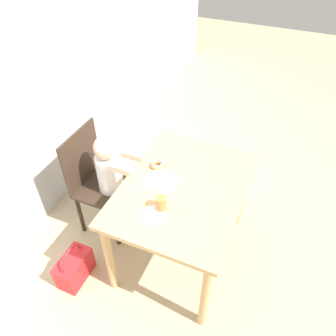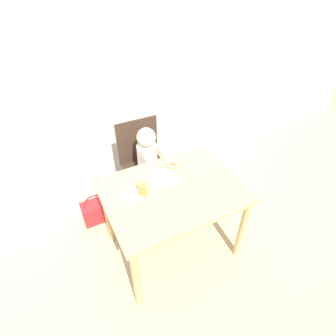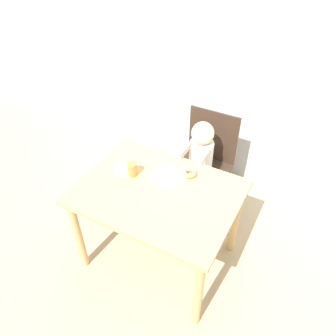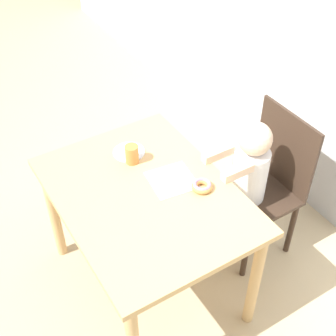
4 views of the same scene
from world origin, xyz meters
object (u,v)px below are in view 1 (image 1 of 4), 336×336
object	(u,v)px
handbag	(74,267)
cup	(161,203)
chair	(99,180)
child_figure	(112,182)
donut	(157,164)

from	to	relation	value
handbag	cup	size ratio (longest dim) A/B	3.38
chair	child_figure	size ratio (longest dim) A/B	0.97
cup	donut	bearing A→B (deg)	28.37
chair	cup	bearing A→B (deg)	-112.46
donut	handbag	distance (m)	1.03
chair	donut	xyz separation A→B (m)	(0.07, -0.52, 0.30)
donut	cup	world-z (taller)	cup
donut	handbag	bearing A→B (deg)	148.87
child_figure	handbag	size ratio (longest dim) A/B	2.73
donut	handbag	size ratio (longest dim) A/B	0.30
handbag	cup	bearing A→B (deg)	-63.04
donut	cup	size ratio (longest dim) A/B	1.03
child_figure	handbag	bearing A→B (deg)	177.58
handbag	child_figure	bearing A→B (deg)	-2.42
donut	cup	distance (m)	0.42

